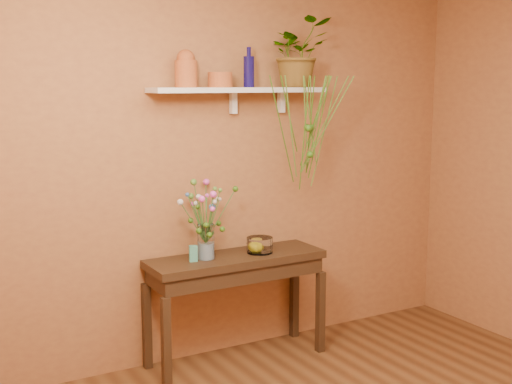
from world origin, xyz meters
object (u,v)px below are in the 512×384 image
object	(u,v)px
blue_bottle	(249,71)
glass_vase	(206,244)
terracotta_jug	(186,69)
sideboard	(236,271)
bouquet	(206,206)
spider_plant	(298,53)
glass_bowl	(260,246)

from	to	relation	value
blue_bottle	glass_vase	xyz separation A→B (m)	(-0.38, -0.07, -1.18)
terracotta_jug	sideboard	bearing A→B (deg)	-17.25
terracotta_jug	bouquet	xyz separation A→B (m)	(0.09, -0.09, -0.91)
sideboard	spider_plant	bearing A→B (deg)	7.59
spider_plant	glass_bowl	size ratio (longest dim) A/B	2.65
glass_vase	bouquet	world-z (taller)	bouquet
blue_bottle	spider_plant	size ratio (longest dim) A/B	0.56
glass_bowl	terracotta_jug	bearing A→B (deg)	166.77
sideboard	blue_bottle	world-z (taller)	blue_bottle
spider_plant	terracotta_jug	bearing A→B (deg)	178.36
blue_bottle	spider_plant	distance (m)	0.42
blue_bottle	spider_plant	world-z (taller)	spider_plant
sideboard	glass_vase	bearing A→B (deg)	176.30
terracotta_jug	glass_bowl	bearing A→B (deg)	-13.23
terracotta_jug	blue_bottle	distance (m)	0.47
terracotta_jug	blue_bottle	world-z (taller)	blue_bottle
blue_bottle	bouquet	bearing A→B (deg)	-169.21
glass_vase	bouquet	distance (m)	0.27
spider_plant	glass_vase	world-z (taller)	spider_plant
glass_vase	bouquet	bearing A→B (deg)	-80.79
glass_vase	spider_plant	bearing A→B (deg)	4.33
terracotta_jug	glass_bowl	size ratio (longest dim) A/B	1.34
bouquet	terracotta_jug	bearing A→B (deg)	135.97
sideboard	blue_bottle	xyz separation A→B (m)	(0.15, 0.08, 1.39)
blue_bottle	bouquet	xyz separation A→B (m)	(-0.38, -0.07, -0.91)
blue_bottle	glass_bowl	bearing A→B (deg)	-72.91
bouquet	sideboard	bearing A→B (deg)	-2.44
spider_plant	bouquet	distance (m)	1.30
glass_bowl	spider_plant	bearing A→B (deg)	14.09
glass_bowl	blue_bottle	bearing A→B (deg)	107.09
terracotta_jug	spider_plant	bearing A→B (deg)	-1.64
terracotta_jug	bouquet	world-z (taller)	terracotta_jug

